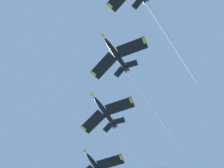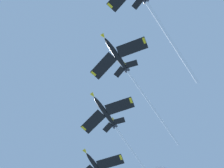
% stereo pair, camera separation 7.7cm
% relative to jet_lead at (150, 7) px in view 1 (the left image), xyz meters
% --- Properties ---
extents(jet_lead, '(31.46, 30.63, 12.11)m').
position_rel_jet_lead_xyz_m(jet_lead, '(0.00, 0.00, 0.00)').
color(jet_lead, black).
extents(jet_second, '(32.14, 30.88, 11.67)m').
position_rel_jet_lead_xyz_m(jet_second, '(2.96, -19.14, -3.52)').
color(jet_second, black).
extents(jet_third, '(29.43, 28.61, 11.11)m').
position_rel_jet_lead_xyz_m(jet_third, '(3.38, -38.06, -6.17)').
color(jet_third, black).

